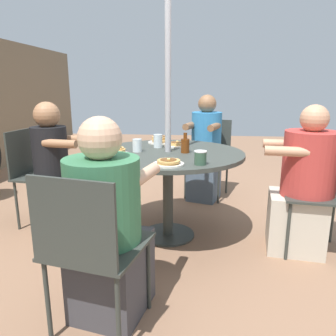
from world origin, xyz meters
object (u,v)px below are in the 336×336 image
object	(u,v)px
pancake_plate_b	(168,163)
drinking_glass_b	(158,141)
patio_chair_north	(328,189)
patio_chair_east	(209,152)
pancake_plate_c	(160,140)
pancake_plate_d	(176,144)
patio_chair_south	(37,170)
patio_chair_west	(90,244)
diner_west	(107,231)
coffee_cup	(200,158)
drinking_glass_a	(137,145)
diner_east	(205,152)
diner_north	(303,188)
syrup_bottle	(185,145)
patio_table	(168,162)
pancake_plate_a	(114,151)
diner_south	(54,169)

from	to	relation	value
pancake_plate_b	drinking_glass_b	xyz separation A→B (m)	(0.65, 0.16, 0.04)
patio_chair_north	patio_chair_east	world-z (taller)	same
pancake_plate_c	pancake_plate_d	world-z (taller)	pancake_plate_c
patio_chair_south	patio_chair_west	xyz separation A→B (m)	(-1.36, -0.96, 0.00)
diner_west	pancake_plate_b	size ratio (longest dim) A/B	5.23
pancake_plate_b	pancake_plate_c	bearing A→B (deg)	11.07
patio_chair_east	patio_chair_west	size ratio (longest dim) A/B	1.00
coffee_cup	drinking_glass_a	world-z (taller)	drinking_glass_a
patio_chair_east	pancake_plate_c	distance (m)	0.94
patio_chair_north	diner_east	world-z (taller)	diner_east
pancake_plate_c	drinking_glass_b	bearing A→B (deg)	-176.35
pancake_plate_d	drinking_glass_a	size ratio (longest dim) A/B	2.06
diner_north	patio_chair_east	xyz separation A→B (m)	(1.32, 0.68, 0.01)
patio_chair_south	syrup_bottle	xyz separation A→B (m)	(-0.19, -1.36, 0.29)
patio_chair_west	drinking_glass_a	bearing A→B (deg)	101.69
patio_chair_west	syrup_bottle	bearing A→B (deg)	83.42
patio_chair_south	pancake_plate_d	xyz separation A→B (m)	(0.10, -1.27, 0.24)
drinking_glass_a	diner_north	bearing A→B (deg)	-95.45
patio_chair_east	pancake_plate_d	size ratio (longest dim) A/B	4.11
coffee_cup	drinking_glass_b	bearing A→B (deg)	31.37
patio_table	pancake_plate_a	size ratio (longest dim) A/B	5.80
drinking_glass_a	drinking_glass_b	bearing A→B (deg)	-34.99
pancake_plate_a	drinking_glass_b	xyz separation A→B (m)	(0.34, -0.30, 0.03)
patio_chair_west	pancake_plate_a	distance (m)	1.08
pancake_plate_a	pancake_plate_c	xyz separation A→B (m)	(0.57, -0.28, 0.00)
patio_chair_east	patio_chair_south	world-z (taller)	same
syrup_bottle	diner_north	bearing A→B (deg)	-97.62
patio_chair_south	patio_chair_north	bearing A→B (deg)	89.77
patio_chair_north	pancake_plate_b	xyz separation A→B (m)	(-0.29, 1.17, 0.24)
diner_east	pancake_plate_c	bearing A→B (deg)	71.28
patio_chair_west	pancake_plate_b	xyz separation A→B (m)	(0.74, -0.31, 0.24)
pancake_plate_b	drinking_glass_b	bearing A→B (deg)	13.62
patio_chair_south	drinking_glass_b	size ratio (longest dim) A/B	7.68
diner_west	pancake_plate_b	world-z (taller)	diner_west
patio_chair_north	drinking_glass_a	xyz separation A→B (m)	(0.15, 1.47, 0.27)
coffee_cup	pancake_plate_c	bearing A→B (deg)	24.73
coffee_cup	drinking_glass_a	distance (m)	0.65
diner_south	patio_chair_west	bearing A→B (deg)	38.02
pancake_plate_a	patio_chair_east	bearing A→B (deg)	-30.06
patio_table	pancake_plate_d	size ratio (longest dim) A/B	5.80
patio_chair_east	diner_south	world-z (taller)	diner_south
diner_north	pancake_plate_a	bearing A→B (deg)	98.47
diner_north	diner_west	bearing A→B (deg)	132.89
diner_east	patio_chair_east	bearing A→B (deg)	-90.00
patio_table	pancake_plate_c	size ratio (longest dim) A/B	5.80
pancake_plate_d	coffee_cup	world-z (taller)	coffee_cup
patio_chair_north	drinking_glass_a	size ratio (longest dim) A/B	8.45
diner_east	patio_table	bearing A→B (deg)	90.00
pancake_plate_a	coffee_cup	size ratio (longest dim) A/B	2.23
diner_west	pancake_plate_a	xyz separation A→B (m)	(0.87, 0.18, 0.26)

